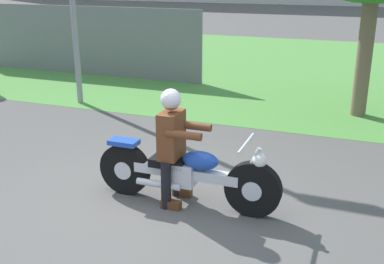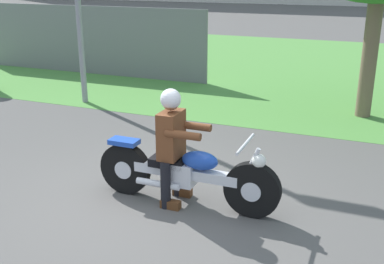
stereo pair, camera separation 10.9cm
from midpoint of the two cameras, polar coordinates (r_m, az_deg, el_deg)
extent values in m
plane|color=#565451|center=(5.78, -5.79, -8.72)|extent=(120.00, 120.00, 0.00)
cube|color=#549342|center=(14.28, 12.03, 7.75)|extent=(60.00, 12.00, 0.01)
cylinder|color=black|center=(5.41, 7.87, -6.94)|extent=(0.65, 0.12, 0.65)
cylinder|color=silver|center=(5.41, 7.87, -6.94)|extent=(0.23, 0.14, 0.23)
cylinder|color=black|center=(5.96, -7.52, -4.39)|extent=(0.65, 0.12, 0.65)
cylinder|color=silver|center=(5.96, -7.52, -4.39)|extent=(0.23, 0.14, 0.23)
cube|color=silver|center=(5.60, -0.22, -4.91)|extent=(1.31, 0.15, 0.12)
cube|color=silver|center=(5.63, -0.69, -5.02)|extent=(0.32, 0.24, 0.28)
ellipsoid|color=#1E47B2|center=(5.47, 1.53, -3.47)|extent=(0.44, 0.24, 0.22)
cube|color=black|center=(5.64, -2.29, -3.64)|extent=(0.44, 0.24, 0.10)
cube|color=#1E47B2|center=(5.83, -7.66, -1.16)|extent=(0.36, 0.20, 0.06)
cylinder|color=silver|center=(5.32, 7.47, -4.43)|extent=(0.25, 0.05, 0.53)
cylinder|color=silver|center=(5.22, 7.07, -1.43)|extent=(0.04, 0.66, 0.04)
sphere|color=white|center=(5.25, 8.68, -3.50)|extent=(0.16, 0.16, 0.16)
cylinder|color=silver|center=(5.66, -3.59, -6.27)|extent=(0.55, 0.08, 0.08)
cylinder|color=black|center=(5.87, -1.19, -5.04)|extent=(0.12, 0.12, 0.58)
cube|color=#593319|center=(5.95, -0.63, -7.23)|extent=(0.24, 0.10, 0.10)
cylinder|color=black|center=(5.57, -2.64, -6.43)|extent=(0.12, 0.12, 0.58)
cube|color=#593319|center=(5.65, -2.05, -8.72)|extent=(0.24, 0.10, 0.10)
cube|color=brown|center=(5.50, -1.96, -0.33)|extent=(0.22, 0.38, 0.56)
cylinder|color=brown|center=(5.55, 0.82, 0.71)|extent=(0.42, 0.09, 0.09)
cylinder|color=brown|center=(5.25, -0.52, -0.37)|extent=(0.42, 0.09, 0.09)
sphere|color=#996B4C|center=(5.38, -2.01, 3.69)|extent=(0.20, 0.20, 0.20)
sphere|color=silver|center=(5.38, -2.01, 4.00)|extent=(0.24, 0.24, 0.24)
cylinder|color=brown|center=(9.51, 20.95, 8.48)|extent=(0.28, 0.28, 2.30)
cube|color=slate|center=(13.24, -12.51, 10.79)|extent=(7.00, 0.06, 1.80)
camera|label=1|loc=(0.05, -89.44, 0.19)|focal=44.17mm
camera|label=2|loc=(0.05, 90.56, -0.19)|focal=44.17mm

